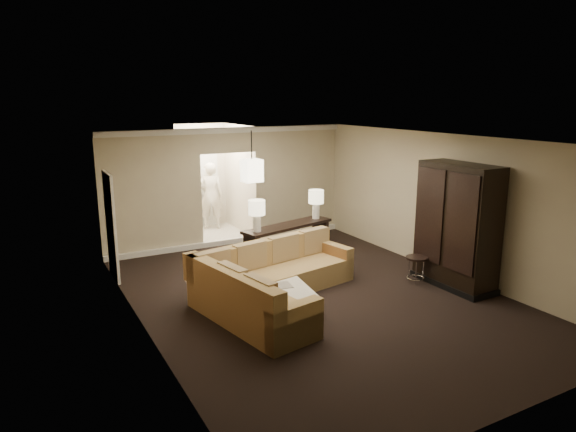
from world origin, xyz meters
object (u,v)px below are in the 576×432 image
drink_table (416,264)px  person (210,192)px  console_table (288,240)px  sectional_sofa (271,282)px  coffee_table (278,301)px  armoire (457,228)px

drink_table → person: bearing=108.6°
console_table → sectional_sofa: bearing=-139.8°
coffee_table → console_table: console_table is taller
sectional_sofa → armoire: armoire is taller
sectional_sofa → armoire: (3.41, -0.90, 0.74)m
drink_table → person: size_ratio=0.26×
armoire → drink_table: armoire is taller
armoire → sectional_sofa: bearing=165.2°
coffee_table → console_table: 2.70m
armoire → console_table: bearing=127.7°
drink_table → armoire: bearing=-40.7°
drink_table → person: (-1.97, 5.86, 0.63)m
console_table → armoire: size_ratio=0.96×
console_table → person: (-0.40, 3.60, 0.50)m
console_table → drink_table: console_table is taller
person → coffee_table: bearing=99.0°
sectional_sofa → drink_table: sectional_sofa is taller
sectional_sofa → console_table: size_ratio=1.46×
sectional_sofa → person: person is taller
coffee_table → person: person is taller
sectional_sofa → coffee_table: 0.51m
sectional_sofa → drink_table: size_ratio=6.34×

